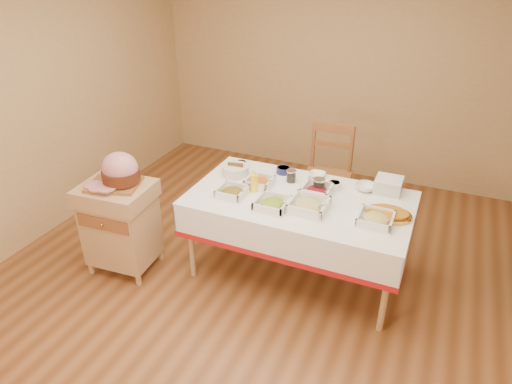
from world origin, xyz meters
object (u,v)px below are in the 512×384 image
(dining_table, at_px, (299,214))
(preserve_jar_right, at_px, (319,186))
(ham_on_board, at_px, (119,172))
(bread_basket, at_px, (236,170))
(mustard_bottle, at_px, (254,182))
(brass_platter, at_px, (388,214))
(butcher_cart, at_px, (120,222))
(preserve_jar_left, at_px, (291,176))
(dining_chair, at_px, (328,175))
(plate_stack, at_px, (388,185))

(dining_table, bearing_deg, preserve_jar_right, 52.70)
(ham_on_board, bearing_deg, bread_basket, 43.21)
(mustard_bottle, height_order, brass_platter, mustard_bottle)
(butcher_cart, relative_size, ham_on_board, 1.89)
(preserve_jar_right, relative_size, bread_basket, 0.53)
(ham_on_board, xyz_separation_m, mustard_bottle, (1.01, 0.46, -0.10))
(preserve_jar_left, bearing_deg, preserve_jar_right, -19.27)
(butcher_cart, height_order, brass_platter, butcher_cart)
(dining_chair, height_order, preserve_jar_left, dining_chair)
(bread_basket, bearing_deg, ham_on_board, -136.79)
(butcher_cart, xyz_separation_m, dining_chair, (1.42, 1.52, 0.06))
(dining_table, relative_size, plate_stack, 8.38)
(ham_on_board, distance_m, preserve_jar_left, 1.46)
(mustard_bottle, bearing_deg, preserve_jar_left, 52.53)
(plate_stack, distance_m, brass_platter, 0.41)
(dining_chair, distance_m, preserve_jar_left, 0.80)
(dining_table, distance_m, brass_platter, 0.74)
(dining_table, bearing_deg, butcher_cart, -159.25)
(bread_basket, bearing_deg, dining_chair, 50.97)
(dining_table, distance_m, preserve_jar_left, 0.36)
(dining_chair, xyz_separation_m, plate_stack, (0.67, -0.57, 0.29))
(preserve_jar_left, height_order, brass_platter, preserve_jar_left)
(butcher_cart, height_order, dining_chair, dining_chair)
(dining_table, height_order, butcher_cart, butcher_cart)
(bread_basket, distance_m, plate_stack, 1.34)
(dining_chair, xyz_separation_m, preserve_jar_left, (-0.14, -0.73, 0.28))
(ham_on_board, distance_m, preserve_jar_right, 1.66)
(mustard_bottle, bearing_deg, butcher_cart, -154.71)
(mustard_bottle, bearing_deg, dining_chair, 70.20)
(butcher_cart, distance_m, dining_chair, 2.09)
(preserve_jar_right, bearing_deg, bread_basket, 178.20)
(dining_chair, bearing_deg, dining_table, -88.65)
(dining_table, relative_size, brass_platter, 5.13)
(dining_chair, relative_size, preserve_jar_right, 8.14)
(preserve_jar_left, bearing_deg, brass_platter, -15.84)
(butcher_cart, xyz_separation_m, preserve_jar_left, (1.28, 0.79, 0.34))
(ham_on_board, xyz_separation_m, brass_platter, (2.12, 0.51, -0.17))
(dining_chair, relative_size, bread_basket, 4.28)
(dining_chair, xyz_separation_m, preserve_jar_right, (0.13, -0.83, 0.29))
(mustard_bottle, xyz_separation_m, brass_platter, (1.11, 0.04, -0.07))
(dining_table, xyz_separation_m, dining_chair, (-0.02, 0.97, -0.07))
(bread_basket, bearing_deg, plate_stack, 9.82)
(butcher_cart, bearing_deg, ham_on_board, 38.07)
(dining_chair, relative_size, mustard_bottle, 5.26)
(plate_stack, xyz_separation_m, brass_platter, (0.07, -0.41, -0.04))
(butcher_cart, height_order, ham_on_board, ham_on_board)
(dining_table, height_order, dining_chair, dining_chair)
(preserve_jar_left, height_order, preserve_jar_right, preserve_jar_right)
(dining_table, height_order, bread_basket, bread_basket)
(ham_on_board, bearing_deg, plate_stack, 24.03)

